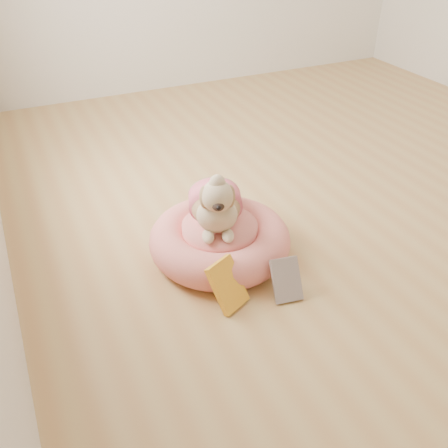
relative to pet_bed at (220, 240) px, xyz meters
name	(u,v)px	position (x,y,z in m)	size (l,w,h in m)	color
floor	(350,186)	(1.03, 0.29, -0.09)	(4.50, 4.50, 0.00)	tan
pet_bed	(220,240)	(0.00, 0.00, 0.00)	(0.70, 0.70, 0.18)	#DD566A
dog	(216,193)	(-0.01, 0.02, 0.26)	(0.31, 0.45, 0.33)	brown
book_yellow	(227,285)	(-0.12, -0.34, 0.02)	(0.15, 0.03, 0.23)	yellow
book_white	(286,280)	(0.14, -0.40, 0.00)	(0.13, 0.02, 0.20)	white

